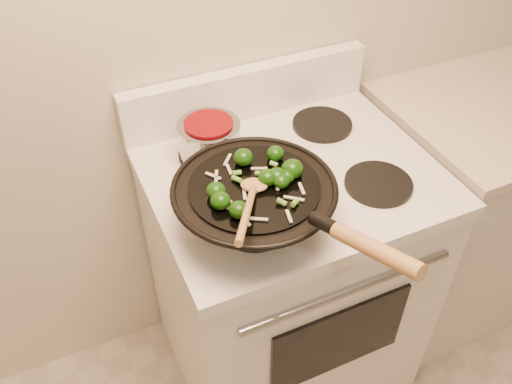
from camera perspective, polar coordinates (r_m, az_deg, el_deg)
name	(u,v)px	position (r m, az deg, el deg)	size (l,w,h in m)	color
stove	(285,275)	(1.81, 3.11, -8.72)	(0.78, 0.67, 1.08)	white
counter_unit	(481,201)	(2.25, 22.56, -0.86)	(0.83, 0.62, 0.91)	white
wok	(256,203)	(1.27, -0.04, -1.18)	(0.39, 0.63, 0.23)	black
stirfry	(260,178)	(1.23, 0.42, 1.45)	(0.24, 0.27, 0.05)	#113908
wooden_spoon	(250,200)	(1.15, -0.61, -0.83)	(0.18, 0.26, 0.10)	#A2723F
saucepan	(210,138)	(1.50, -4.88, 5.63)	(0.17, 0.28, 0.10)	gray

